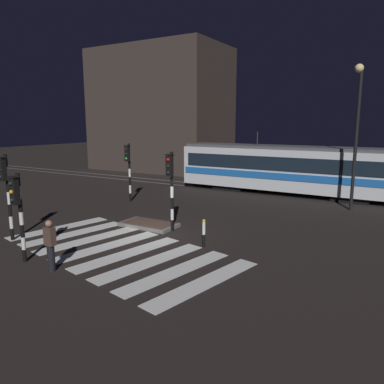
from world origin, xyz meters
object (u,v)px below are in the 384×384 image
at_px(traffic_light_corner_far_left, 128,164).
at_px(bollard_island_edge, 204,233).
at_px(traffic_light_median_centre, 171,180).
at_px(traffic_light_corner_near_left, 6,185).
at_px(pedestrian_waiting_at_kerb, 50,245).
at_px(street_lamp_trackside_right, 357,122).
at_px(traffic_light_kerb_mid_left, 18,205).
at_px(tram, 288,169).

bearing_deg(traffic_light_corner_far_left, bollard_island_edge, -32.34).
bearing_deg(traffic_light_median_centre, traffic_light_corner_near_left, -137.34).
bearing_deg(pedestrian_waiting_at_kerb, street_lamp_trackside_right, 63.35).
height_order(traffic_light_corner_far_left, street_lamp_trackside_right, street_lamp_trackside_right).
height_order(traffic_light_corner_near_left, traffic_light_kerb_mid_left, traffic_light_corner_near_left).
height_order(traffic_light_corner_near_left, pedestrian_waiting_at_kerb, traffic_light_corner_near_left).
relative_size(traffic_light_corner_near_left, traffic_light_median_centre, 1.00).
distance_m(street_lamp_trackside_right, tram, 6.19).
xyz_separation_m(traffic_light_corner_far_left, pedestrian_waiting_at_kerb, (4.95, -9.76, -1.46)).
xyz_separation_m(traffic_light_kerb_mid_left, street_lamp_trackside_right, (8.56, 14.09, 2.76)).
relative_size(traffic_light_corner_far_left, traffic_light_corner_near_left, 1.00).
bearing_deg(traffic_light_corner_near_left, pedestrian_waiting_at_kerb, -17.13).
bearing_deg(traffic_light_corner_near_left, street_lamp_trackside_right, 48.96).
distance_m(street_lamp_trackside_right, bollard_island_edge, 11.06).
bearing_deg(traffic_light_median_centre, tram, 80.93).
bearing_deg(traffic_light_corner_near_left, traffic_light_kerb_mid_left, -26.32).
height_order(traffic_light_corner_far_left, bollard_island_edge, traffic_light_corner_far_left).
bearing_deg(traffic_light_kerb_mid_left, street_lamp_trackside_right, 58.72).
relative_size(traffic_light_corner_far_left, bollard_island_edge, 3.19).
distance_m(traffic_light_corner_near_left, street_lamp_trackside_right, 17.16).
height_order(traffic_light_kerb_mid_left, tram, tram).
xyz_separation_m(pedestrian_waiting_at_kerb, bollard_island_edge, (3.09, 4.67, -0.32)).
bearing_deg(traffic_light_kerb_mid_left, pedestrian_waiting_at_kerb, 0.76).
height_order(traffic_light_corner_far_left, traffic_light_median_centre, traffic_light_corner_far_left).
bearing_deg(traffic_light_corner_far_left, street_lamp_trackside_right, 19.73).
xyz_separation_m(traffic_light_corner_far_left, traffic_light_corner_near_left, (0.87, -8.50, 0.00)).
bearing_deg(pedestrian_waiting_at_kerb, traffic_light_kerb_mid_left, -179.24).
bearing_deg(traffic_light_median_centre, traffic_light_kerb_mid_left, -111.74).
relative_size(traffic_light_kerb_mid_left, pedestrian_waiting_at_kerb, 1.82).
distance_m(street_lamp_trackside_right, pedestrian_waiting_at_kerb, 16.22).
distance_m(traffic_light_corner_far_left, pedestrian_waiting_at_kerb, 11.04).
relative_size(traffic_light_median_centre, traffic_light_kerb_mid_left, 1.13).
height_order(traffic_light_corner_near_left, bollard_island_edge, traffic_light_corner_near_left).
distance_m(traffic_light_median_centre, bollard_island_edge, 3.09).
bearing_deg(tram, traffic_light_corner_near_left, -112.95).
bearing_deg(traffic_light_corner_far_left, traffic_light_median_centre, -34.64).
bearing_deg(bollard_island_edge, traffic_light_kerb_mid_left, -134.39).
xyz_separation_m(traffic_light_median_centre, traffic_light_kerb_mid_left, (-2.31, -5.79, -0.28)).
xyz_separation_m(traffic_light_corner_near_left, traffic_light_kerb_mid_left, (2.59, -1.28, -0.28)).
distance_m(traffic_light_corner_far_left, traffic_light_corner_near_left, 8.54).
bearing_deg(bollard_island_edge, tram, 92.16).
relative_size(traffic_light_median_centre, tram, 0.24).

